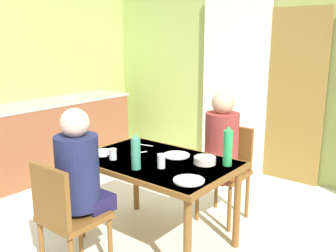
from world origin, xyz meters
name	(u,v)px	position (x,y,z in m)	size (l,w,h in m)	color
ground_plane	(133,238)	(0.00, 0.00, 0.00)	(5.93, 5.93, 0.00)	silver
wall_back	(256,70)	(0.00, 2.23, 1.28)	(4.76, 0.10, 2.55)	#9FB35B
wall_left	(29,69)	(-2.28, 0.56, 1.28)	(0.10, 3.34, 2.55)	#9AB257
door_wooden	(289,97)	(0.48, 2.15, 1.00)	(0.80, 0.05, 2.00)	olive
curtain_panel	(234,86)	(-0.23, 2.13, 1.07)	(0.90, 0.03, 2.15)	white
kitchen_counter	(50,137)	(-1.95, 0.56, 0.45)	(0.61, 2.23, 0.91)	brown
dining_table	(156,169)	(0.20, 0.09, 0.64)	(1.25, 0.82, 0.72)	brown
chair_near_diner	(66,214)	(0.02, -0.67, 0.50)	(0.40, 0.40, 0.87)	brown
chair_far_diner	(227,167)	(0.42, 0.86, 0.50)	(0.40, 0.40, 0.87)	brown
person_near_diner	(79,170)	(0.02, -0.54, 0.78)	(0.30, 0.37, 0.77)	#1F1B44
person_far_diner	(221,141)	(0.42, 0.72, 0.78)	(0.30, 0.37, 0.77)	maroon
water_bottle_green_near	(136,152)	(0.21, -0.16, 0.85)	(0.07, 0.07, 0.27)	#3B9170
water_bottle_green_far	(228,147)	(0.70, 0.33, 0.87)	(0.07, 0.07, 0.31)	green
serving_bowl_center	(205,160)	(0.55, 0.26, 0.75)	(0.17, 0.17, 0.06)	beige
dinner_plate_near_left	(176,155)	(0.26, 0.27, 0.73)	(0.22, 0.22, 0.01)	white
dinner_plate_near_right	(189,180)	(0.66, -0.11, 0.73)	(0.22, 0.22, 0.01)	white
dinner_plate_far_center	(103,153)	(-0.27, -0.06, 0.73)	(0.21, 0.21, 0.01)	white
drinking_glass_by_near_diner	(161,161)	(0.34, -0.03, 0.78)	(0.06, 0.06, 0.11)	silver
drinking_glass_by_far_diner	(113,154)	(-0.08, -0.11, 0.77)	(0.06, 0.06, 0.09)	silver
cutlery_knife_near	(145,145)	(-0.14, 0.34, 0.73)	(0.15, 0.02, 0.00)	silver
cutlery_fork_near	(139,153)	(-0.04, 0.14, 0.73)	(0.15, 0.02, 0.00)	silver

